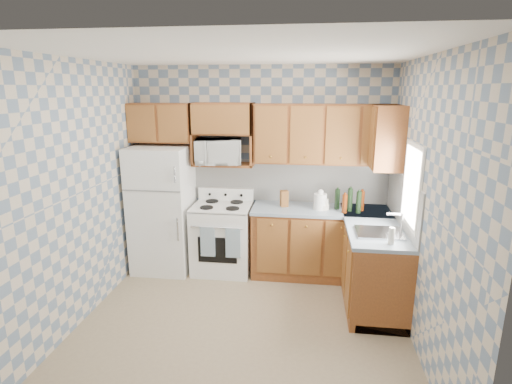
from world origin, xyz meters
The scene contains 31 objects.
floor centered at (0.00, 0.00, 0.00)m, with size 3.40×3.40×0.00m, color #806C53.
back_wall centered at (0.00, 1.60, 1.35)m, with size 3.40×0.02×2.70m, color slate.
right_wall centered at (1.70, 0.00, 1.35)m, with size 0.02×3.20×2.70m, color slate.
backsplash_back centered at (0.40, 1.59, 1.20)m, with size 2.60×0.01×0.56m, color white.
backsplash_right centered at (1.69, 0.80, 1.20)m, with size 0.01×1.60×0.56m, color white.
refrigerator centered at (-1.27, 1.25, 0.84)m, with size 0.75×0.70×1.68m, color white.
stove_body centered at (-0.47, 1.28, 0.45)m, with size 0.76×0.65×0.90m, color white.
cooktop centered at (-0.47, 1.28, 0.91)m, with size 0.76×0.65×0.03m, color silver.
backguard centered at (-0.47, 1.55, 1.00)m, with size 0.76×0.08×0.17m, color white.
dish_towel_left centered at (-0.59, 0.93, 0.54)m, with size 0.18×0.03×0.39m, color navy.
dish_towel_right centered at (-0.26, 0.93, 0.54)m, with size 0.18×0.03×0.39m, color navy.
base_cabinets_back centered at (0.82, 1.30, 0.44)m, with size 1.75×0.60×0.88m, color brown.
base_cabinets_right centered at (1.40, 0.80, 0.44)m, with size 0.60×1.60×0.88m, color brown.
countertop_back centered at (0.82, 1.30, 0.90)m, with size 1.77×0.63×0.04m, color gray.
countertop_right centered at (1.40, 0.80, 0.90)m, with size 0.63×1.60×0.04m, color gray.
upper_cabinets_back centered at (0.82, 1.44, 1.85)m, with size 1.75×0.33×0.74m, color brown.
upper_cabinets_fridge centered at (-1.29, 1.44, 1.97)m, with size 0.82×0.33×0.50m, color brown.
upper_cabinets_right centered at (1.53, 1.25, 1.85)m, with size 0.33×0.70×0.74m, color brown.
microwave_shelf centered at (-0.47, 1.44, 1.44)m, with size 0.80×0.33×0.03m, color brown.
microwave centered at (-0.53, 1.38, 1.61)m, with size 0.58×0.40×0.32m, color white.
sink centered at (1.40, 0.45, 0.93)m, with size 0.48×0.40×0.03m, color #B7B7BC.
window centered at (1.69, 0.45, 1.45)m, with size 0.02×0.66×0.86m, color silver.
bottle_0 centered at (1.16, 1.23, 1.06)m, with size 0.06×0.06×0.29m, color black.
bottle_1 centered at (1.26, 1.17, 1.05)m, with size 0.06×0.06×0.27m, color black.
bottle_2 centered at (1.31, 1.27, 1.04)m, with size 0.06×0.06×0.25m, color #582209.
bottle_3 centered at (1.09, 1.15, 1.04)m, with size 0.06×0.06×0.23m, color #582209.
bottle_4 centered at (1.01, 1.29, 1.05)m, with size 0.06×0.06×0.26m, color black.
knife_block centered at (0.34, 1.33, 1.02)m, with size 0.09×0.09×0.21m, color brown.
electric_kettle centered at (0.80, 1.25, 1.02)m, with size 0.16×0.16×0.20m, color white.
food_containers centered at (0.82, 1.27, 0.99)m, with size 0.20×0.20×0.13m, color beige, non-canonical shape.
soap_bottle centered at (1.47, 0.16, 1.01)m, with size 0.06×0.06×0.17m, color beige.
Camera 1 is at (0.63, -3.65, 2.40)m, focal length 28.00 mm.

